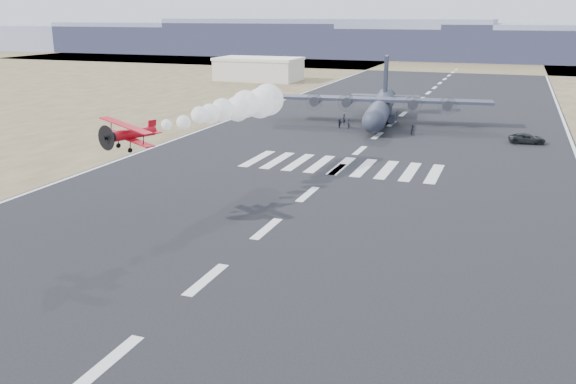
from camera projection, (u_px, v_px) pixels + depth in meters
The scene contains 20 objects.
ground at pixel (109, 361), 34.98m from camera, with size 500.00×500.00×0.00m, color black.
scrub_far at pixel (463, 64), 241.97m from camera, with size 500.00×80.00×0.00m, color brown.
runway_markings at pixel (360, 150), 88.98m from camera, with size 60.00×260.00×0.01m, color silver, non-canonical shape.
ridge_seg_a at pixel (100, 38), 332.09m from camera, with size 150.00×50.00×13.00m, color gray.
ridge_seg_b at pixel (206, 38), 310.16m from camera, with size 150.00×50.00×15.00m, color gray.
ridge_seg_c at pixel (328, 37), 288.22m from camera, with size 150.00×50.00×17.00m, color gray.
ridge_seg_d at pixel (470, 44), 267.14m from camera, with size 150.00×50.00×13.00m, color gray.
hangar_left at pixel (259, 69), 181.83m from camera, with size 24.50×14.50×6.70m.
aerobatic_biplane at pixel (129, 134), 56.50m from camera, with size 6.53×5.93×2.88m.
smoke_trail at pixel (249, 104), 74.14m from camera, with size 5.66×24.78×4.08m.
transport_aircraft at pixel (381, 106), 111.72m from camera, with size 39.19×32.16×11.31m.
support_vehicle at pixel (527, 139), 93.63m from camera, with size 2.49×5.41×1.50m, color black.
crew_a at pixel (349, 124), 105.59m from camera, with size 0.61×0.50×1.68m, color black.
crew_b at pixel (371, 127), 102.63m from camera, with size 0.82×0.50×1.68m, color black.
crew_c at pixel (373, 126), 103.90m from camera, with size 1.00×0.47×1.55m, color black.
crew_d at pixel (366, 121), 108.81m from camera, with size 0.92×0.47×1.58m, color black.
crew_e at pixel (367, 120), 109.41m from camera, with size 0.88×0.54×1.79m, color black.
crew_f at pixel (340, 124), 106.18m from camera, with size 1.49×0.48×1.60m, color black.
crew_g at pixel (344, 119), 109.88m from camera, with size 0.66×0.54×1.80m, color black.
crew_h at pixel (413, 130), 100.42m from camera, with size 0.77×0.47×1.58m, color black.
Camera 1 is at (20.38, -25.33, 19.20)m, focal length 38.00 mm.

